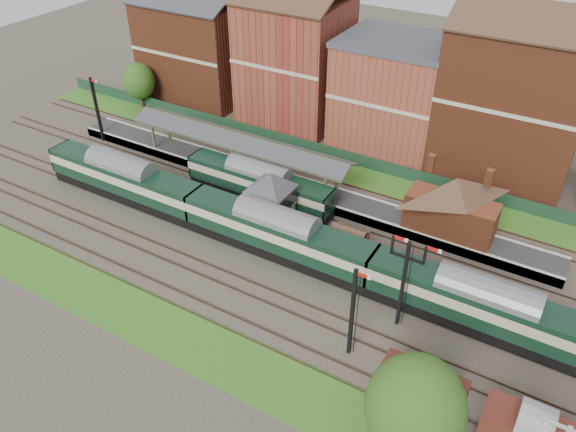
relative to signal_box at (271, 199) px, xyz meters
The scene contains 18 objects.
ground 5.45m from the signal_box, 47.29° to the right, with size 160.00×160.00×0.00m, color #473D33.
grass_back 13.47m from the signal_box, 76.76° to the left, with size 90.00×4.50×0.06m, color #2D6619.
grass_front 15.86m from the signal_box, 78.87° to the right, with size 90.00×5.00×0.06m, color #2D6619.
fence 15.25m from the signal_box, 78.50° to the left, with size 90.00×0.12×1.50m, color #193823.
platform 7.31m from the signal_box, 107.10° to the left, with size 55.00×3.40×1.00m, color #2D2D2D.
signal_box is the anchor object (origin of this frame).
brick_hut 8.25m from the signal_box, ahead, with size 3.20×2.64×2.94m.
station_building 16.37m from the signal_box, 23.43° to the left, with size 8.10×8.10×5.90m.
canopy 10.40m from the signal_box, 140.91° to the left, with size 26.00×3.89×4.08m.
semaphore_bracket 16.16m from the signal_box, 20.92° to the right, with size 3.60×0.25×8.18m.
semaphore_platform_end 27.41m from the signal_box, behind, with size 1.23×0.25×8.00m.
semaphore_siding 16.60m from the signal_box, 38.20° to the right, with size 1.23×0.25×8.00m.
town_backdrop 22.26m from the signal_box, 82.60° to the left, with size 69.00×10.00×16.00m.
dmu_train 4.24m from the signal_box, 51.18° to the right, with size 54.06×2.84×4.15m.
platform_railcar 4.83m from the signal_box, 136.53° to the left, with size 15.96×2.52×3.68m.
goods_van_a 22.64m from the signal_box, 32.82° to the right, with size 5.49×2.38×3.33m.
tree_far 25.42m from the signal_box, 39.53° to the right, with size 5.73×5.73×8.36m.
tree_back 32.79m from the signal_box, 153.85° to the left, with size 4.19×4.19×6.13m.
Camera 1 is at (20.18, -33.22, 32.06)m, focal length 35.00 mm.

